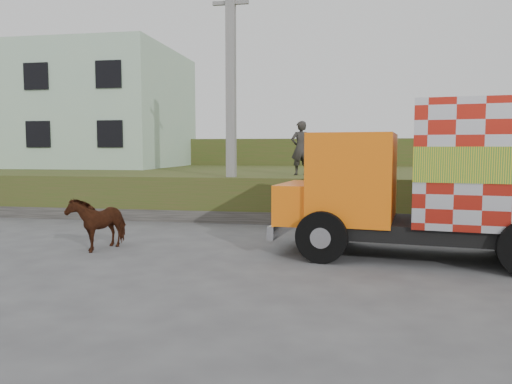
% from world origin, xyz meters
% --- Properties ---
extents(ground, '(120.00, 120.00, 0.00)m').
position_xyz_m(ground, '(0.00, 0.00, 0.00)').
color(ground, '#474749').
rests_on(ground, ground).
extents(embankment, '(40.00, 12.00, 1.50)m').
position_xyz_m(embankment, '(0.00, 10.00, 0.75)').
color(embankment, '#39521B').
rests_on(embankment, ground).
extents(embankment_far, '(40.00, 12.00, 3.00)m').
position_xyz_m(embankment_far, '(0.00, 22.00, 1.50)').
color(embankment_far, '#39521B').
rests_on(embankment_far, ground).
extents(retaining_strip, '(16.00, 0.50, 0.40)m').
position_xyz_m(retaining_strip, '(-2.00, 4.20, 0.20)').
color(retaining_strip, '#595651').
rests_on(retaining_strip, ground).
extents(building, '(10.00, 8.00, 6.00)m').
position_xyz_m(building, '(-11.00, 13.00, 4.50)').
color(building, '#B2D0B2').
rests_on(building, embankment).
extents(utility_pole, '(1.20, 0.30, 8.00)m').
position_xyz_m(utility_pole, '(-1.00, 4.60, 4.08)').
color(utility_pole, gray).
rests_on(utility_pole, ground).
extents(cargo_truck, '(8.02, 3.61, 3.46)m').
position_xyz_m(cargo_truck, '(5.55, -0.35, 1.78)').
color(cargo_truck, black).
rests_on(cargo_truck, ground).
extents(cow, '(1.09, 1.67, 1.30)m').
position_xyz_m(cow, '(-3.18, -0.51, 0.65)').
color(cow, '#34160D').
rests_on(cow, ground).
extents(pedestrian, '(0.83, 0.71, 1.93)m').
position_xyz_m(pedestrian, '(1.19, 6.16, 2.47)').
color(pedestrian, '#2C2927').
rests_on(pedestrian, embankment).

